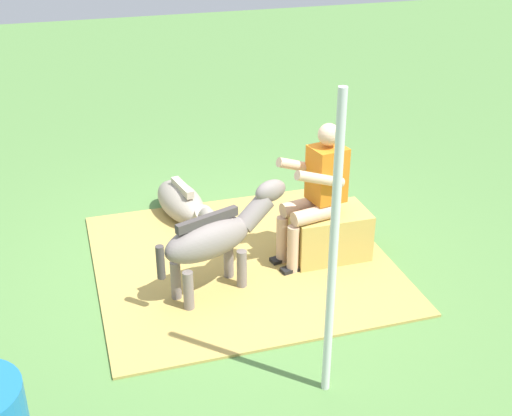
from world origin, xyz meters
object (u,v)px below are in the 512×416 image
object	(u,v)px
hay_bale	(329,235)
person_seated	(316,189)
pony_lying	(184,205)
pony_standing	(217,237)
tent_pole_left	(333,254)
soda_bottle	(363,228)

from	to	relation	value
hay_bale	person_seated	size ratio (longest dim) A/B	0.53
hay_bale	pony_lying	world-z (taller)	hay_bale
hay_bale	person_seated	bearing A→B (deg)	7.64
pony_standing	tent_pole_left	xyz separation A→B (m)	(-0.44, 1.45, 0.58)
hay_bale	pony_standing	world-z (taller)	pony_standing
soda_bottle	tent_pole_left	bearing A→B (deg)	58.46
soda_bottle	pony_lying	bearing A→B (deg)	-29.47
person_seated	pony_standing	world-z (taller)	person_seated
hay_bale	pony_standing	xyz separation A→B (m)	(1.16, 0.26, 0.31)
hay_bale	pony_lying	distance (m)	1.64
hay_bale	soda_bottle	world-z (taller)	hay_bale
pony_standing	tent_pole_left	size ratio (longest dim) A/B	0.57
person_seated	tent_pole_left	world-z (taller)	tent_pole_left
tent_pole_left	hay_bale	bearing A→B (deg)	-112.68
soda_bottle	tent_pole_left	distance (m)	2.46
pony_standing	tent_pole_left	distance (m)	1.62
hay_bale	person_seated	distance (m)	0.54
person_seated	pony_standing	distance (m)	1.04
pony_lying	soda_bottle	bearing A→B (deg)	150.53
person_seated	pony_lying	bearing A→B (deg)	-48.85
pony_lying	tent_pole_left	xyz separation A→B (m)	(-0.46, 2.85, 0.94)
soda_bottle	hay_bale	bearing A→B (deg)	24.37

